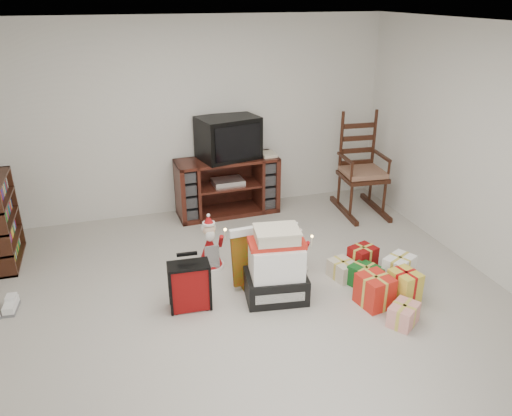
{
  "coord_description": "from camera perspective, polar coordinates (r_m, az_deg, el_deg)",
  "views": [
    {
      "loc": [
        -1.15,
        -3.74,
        2.75
      ],
      "look_at": [
        0.19,
        0.6,
        0.76
      ],
      "focal_mm": 35.0,
      "sensor_mm": 36.0,
      "label": 1
    }
  ],
  "objects": [
    {
      "name": "stocking",
      "position": [
        4.95,
        -1.44,
        -5.78
      ],
      "size": [
        0.31,
        0.15,
        0.65
      ],
      "primitive_type": null,
      "rotation": [
        0.0,
        0.0,
        0.06
      ],
      "color": "#0D6F0C",
      "rests_on": "floor"
    },
    {
      "name": "bookshelf",
      "position": [
        6.0,
        -27.13,
        -1.51
      ],
      "size": [
        0.26,
        0.79,
        0.97
      ],
      "color": "#3A1C0F",
      "rests_on": "floor"
    },
    {
      "name": "sneaker_pair",
      "position": [
        5.28,
        -27.09,
        -10.17
      ],
      "size": [
        0.32,
        0.27,
        0.09
      ],
      "rotation": [
        0.0,
        0.0,
        0.17
      ],
      "color": "white",
      "rests_on": "floor"
    },
    {
      "name": "santa_figurine",
      "position": [
        5.3,
        4.55,
        -5.11
      ],
      "size": [
        0.27,
        0.26,
        0.55
      ],
      "color": "maroon",
      "rests_on": "floor"
    },
    {
      "name": "gift_pile",
      "position": [
        4.78,
        2.33,
        -6.99
      ],
      "size": [
        0.63,
        0.5,
        0.73
      ],
      "rotation": [
        0.0,
        0.0,
        -0.14
      ],
      "color": "black",
      "rests_on": "floor"
    },
    {
      "name": "mrs_claus_figurine",
      "position": [
        5.34,
        -5.31,
        -4.55
      ],
      "size": [
        0.3,
        0.29,
        0.62
      ],
      "color": "maroon",
      "rests_on": "floor"
    },
    {
      "name": "crt_television",
      "position": [
        6.43,
        -3.19,
        8.02
      ],
      "size": [
        0.83,
        0.68,
        0.54
      ],
      "rotation": [
        0.0,
        0.0,
        0.23
      ],
      "color": "black",
      "rests_on": "tv_stand"
    },
    {
      "name": "red_suitcase",
      "position": [
        4.71,
        -7.59,
        -8.84
      ],
      "size": [
        0.37,
        0.21,
        0.55
      ],
      "rotation": [
        0.0,
        0.0,
        -0.06
      ],
      "color": "maroon",
      "rests_on": "floor"
    },
    {
      "name": "rocking_chair",
      "position": [
        6.8,
        11.79,
        3.51
      ],
      "size": [
        0.62,
        0.95,
        1.38
      ],
      "rotation": [
        0.0,
        0.0,
        -0.08
      ],
      "color": "#3A1C0F",
      "rests_on": "floor"
    },
    {
      "name": "tv_stand",
      "position": [
        6.59,
        -3.28,
        2.5
      ],
      "size": [
        1.34,
        0.52,
        0.76
      ],
      "rotation": [
        0.0,
        0.0,
        0.04
      ],
      "color": "#491B14",
      "rests_on": "floor"
    },
    {
      "name": "room",
      "position": [
        4.2,
        -0.09,
        2.63
      ],
      "size": [
        5.01,
        5.01,
        2.51
      ],
      "color": "beige",
      "rests_on": "ground"
    },
    {
      "name": "gift_cluster",
      "position": [
        5.12,
        13.97,
        -7.94
      ],
      "size": [
        0.78,
        1.13,
        0.27
      ],
      "color": "red",
      "rests_on": "floor"
    },
    {
      "name": "teddy_bear",
      "position": [
        4.99,
        2.87,
        -7.83
      ],
      "size": [
        0.23,
        0.2,
        0.34
      ],
      "color": "brown",
      "rests_on": "floor"
    }
  ]
}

